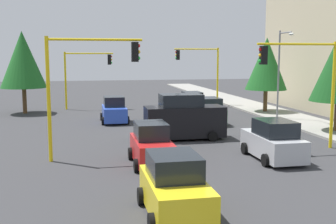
{
  "coord_description": "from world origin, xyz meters",
  "views": [
    {
      "loc": [
        26.4,
        -5.87,
        5.09
      ],
      "look_at": [
        -1.62,
        -0.16,
        1.2
      ],
      "focal_mm": 44.53,
      "sensor_mm": 36.0,
      "label": 1
    }
  ],
  "objects": [
    {
      "name": "car_red",
      "position": [
        7.52,
        -2.81,
        0.89
      ],
      "size": [
        3.7,
        1.94,
        1.98
      ],
      "color": "red",
      "rests_on": "ground"
    },
    {
      "name": "car_orange",
      "position": [
        -8.48,
        3.34,
        0.9
      ],
      "size": [
        3.65,
        2.01,
        1.98
      ],
      "color": "orange",
      "rests_on": "ground"
    },
    {
      "name": "tree_opposite_side",
      "position": [
        -12.0,
        -11.0,
        4.73
      ],
      "size": [
        3.95,
        3.95,
        7.21
      ],
      "color": "brown",
      "rests_on": "ground"
    },
    {
      "name": "car_yellow",
      "position": [
        13.87,
        -3.1,
        0.9
      ],
      "size": [
        3.83,
        2.08,
        1.98
      ],
      "color": "yellow",
      "rests_on": "ground"
    },
    {
      "name": "sidewalk_kerb",
      "position": [
        -5.0,
        10.5,
        0.07
      ],
      "size": [
        80.0,
        4.0,
        0.15
      ],
      "primitive_type": "cube",
      "color": "gray",
      "rests_on": "ground"
    },
    {
      "name": "car_blue",
      "position": [
        -5.44,
        -3.6,
        0.9
      ],
      "size": [
        3.64,
        2.04,
        1.98
      ],
      "color": "blue",
      "rests_on": "ground"
    },
    {
      "name": "traffic_signal_near_left",
      "position": [
        6.0,
        5.72,
        4.12
      ],
      "size": [
        0.36,
        4.59,
        5.83
      ],
      "color": "yellow",
      "rests_on": "ground"
    },
    {
      "name": "tree_roadside_mid",
      "position": [
        -8.0,
        10.0,
        4.36
      ],
      "size": [
        3.66,
        3.66,
        6.66
      ],
      "color": "brown",
      "rests_on": "ground"
    },
    {
      "name": "traffic_signal_far_left",
      "position": [
        -14.0,
        5.73,
        4.14
      ],
      "size": [
        0.36,
        4.59,
        5.87
      ],
      "color": "yellow",
      "rests_on": "ground"
    },
    {
      "name": "lane_arrow_near",
      "position": [
        11.51,
        -3.0,
        0.01
      ],
      "size": [
        2.4,
        1.1,
        1.1
      ],
      "color": "silver",
      "rests_on": "ground"
    },
    {
      "name": "car_silver",
      "position": [
        7.75,
        3.22,
        0.9
      ],
      "size": [
        4.09,
        2.1,
        1.98
      ],
      "color": "#B2B5BA",
      "rests_on": "ground"
    },
    {
      "name": "ground_plane",
      "position": [
        0.0,
        0.0,
        0.0
      ],
      "size": [
        120.0,
        120.0,
        0.0
      ],
      "primitive_type": "plane",
      "color": "#353538"
    },
    {
      "name": "car_green",
      "position": [
        -3.38,
        3.33,
        0.9
      ],
      "size": [
        3.91,
        1.95,
        1.98
      ],
      "color": "#1E7238",
      "rests_on": "ground"
    },
    {
      "name": "traffic_signal_far_right",
      "position": [
        -14.0,
        -5.66,
        3.85
      ],
      "size": [
        0.36,
        4.59,
        5.43
      ],
      "color": "yellow",
      "rests_on": "ground"
    },
    {
      "name": "traffic_signal_near_right",
      "position": [
        6.0,
        -5.74,
        4.22
      ],
      "size": [
        0.36,
        4.59,
        5.99
      ],
      "color": "yellow",
      "rests_on": "ground"
    },
    {
      "name": "delivery_van_black",
      "position": [
        2.0,
        0.11,
        1.28
      ],
      "size": [
        2.22,
        4.8,
        2.77
      ],
      "color": "black",
      "rests_on": "ground"
    },
    {
      "name": "street_lamp_curbside",
      "position": [
        -3.61,
        9.2,
        4.35
      ],
      "size": [
        2.15,
        0.28,
        7.0
      ],
      "color": "slate",
      "rests_on": "ground"
    }
  ]
}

